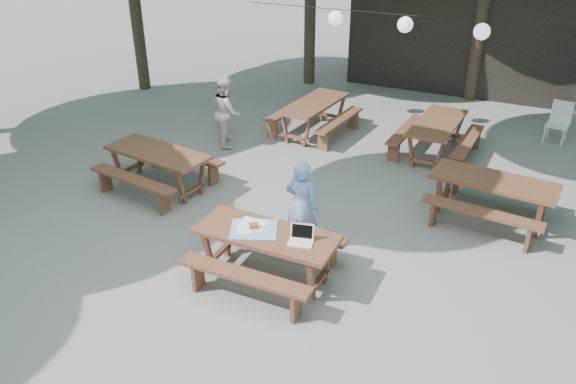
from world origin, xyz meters
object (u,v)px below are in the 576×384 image
(main_picnic_table, at_px, (267,254))
(woman, at_px, (302,206))
(second_person, at_px, (227,111))
(picnic_table_nw, at_px, (159,169))
(plastic_chair, at_px, (556,131))

(main_picnic_table, relative_size, woman, 1.35)
(woman, bearing_deg, second_person, -40.24)
(picnic_table_nw, height_order, second_person, second_person)
(main_picnic_table, distance_m, second_person, 4.97)
(picnic_table_nw, distance_m, woman, 3.32)
(plastic_chair, bearing_deg, woman, -108.23)
(second_person, bearing_deg, main_picnic_table, -178.60)
(picnic_table_nw, xyz_separation_m, woman, (3.22, -0.71, 0.36))
(woman, bearing_deg, main_picnic_table, 85.57)
(main_picnic_table, bearing_deg, plastic_chair, 63.88)
(second_person, bearing_deg, plastic_chair, -99.38)
(main_picnic_table, bearing_deg, second_person, 127.11)
(picnic_table_nw, bearing_deg, main_picnic_table, -19.61)
(second_person, distance_m, plastic_chair, 7.27)
(woman, relative_size, second_person, 0.98)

